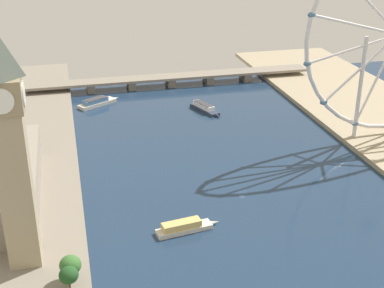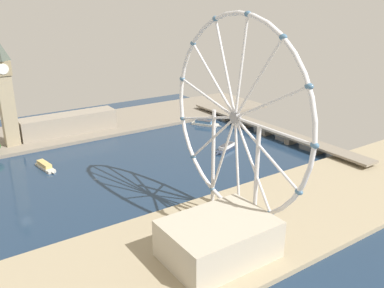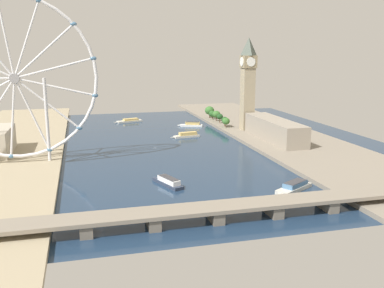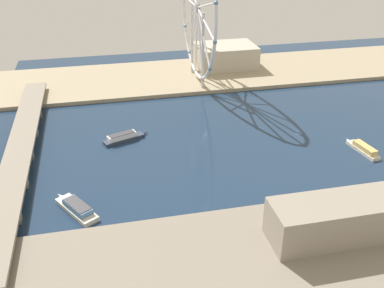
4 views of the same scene
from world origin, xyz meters
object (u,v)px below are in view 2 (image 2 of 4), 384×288
Objects in this scene: tour_boat_0 at (205,123)px; ferris_wheel at (235,118)px; tour_boat_1 at (45,166)px; riverside_hall at (218,239)px; tour_boat_2 at (226,148)px; clock_tower at (5,92)px; river_bridge at (268,129)px; parliament_block at (69,123)px.

ferris_wheel is at bearing -62.58° from tour_boat_0.
tour_boat_1 is at bearing -152.81° from ferris_wheel.
riverside_hall is 1.82× the size of tour_boat_1.
tour_boat_2 is (-127.76, 107.70, -10.87)m from riverside_hall.
clock_tower is 2.95× the size of tour_boat_2.
tour_boat_0 is at bearing 77.21° from clock_tower.
clock_tower reaches higher than riverside_hall.
tour_boat_0 is (-201.12, 137.61, -10.88)m from riverside_hall.
river_bridge reaches higher than tour_boat_0.
parliament_block is 3.08× the size of tour_boat_1.
riverside_hall reaches higher than tour_boat_2.
ferris_wheel is at bearing 21.73° from clock_tower.
ferris_wheel is at bearing 131.74° from riverside_hall.
riverside_hall reaches higher than river_bridge.
riverside_hall is 1.74× the size of tour_boat_0.
tour_boat_0 is at bearing 69.85° from parliament_block.
tour_boat_1 is at bearing -38.87° from tour_boat_2.
river_bridge is at bearing 129.11° from riverside_hall.
clock_tower is at bearing -179.57° from tour_boat_1.
tour_boat_1 is at bearing -31.36° from parliament_block.
riverside_hall is at bearing -50.89° from river_bridge.
parliament_block is 0.77× the size of ferris_wheel.
tour_boat_1 is (-36.93, -211.36, -3.81)m from river_bridge.
ferris_wheel reaches higher than tour_boat_2.
parliament_block is 2.94× the size of tour_boat_0.
tour_boat_2 is at bearing 53.67° from clock_tower.
river_bridge is 7.23× the size of tour_boat_2.
tour_boat_1 is (-145.33, -74.65, -62.37)m from ferris_wheel.
tour_boat_1 is at bearing -113.50° from tour_boat_0.
riverside_hall is 1.73× the size of tour_boat_2.
clock_tower is 1.71× the size of riverside_hall.
parliament_block is 249.86m from riverside_hall.
tour_boat_1 is (24.72, -177.44, -0.11)m from tour_boat_0.
river_bridge is (-139.47, 171.53, -7.19)m from riverside_hall.
riverside_hall reaches higher than tour_boat_1.
river_bridge reaches higher than tour_boat_1.
parliament_block is 1.69× the size of riverside_hall.
clock_tower is at bearing -168.42° from riverside_hall.
riverside_hall is 221.20m from river_bridge.
clock_tower is at bearing -134.21° from tour_boat_0.
parliament_block is at bearing 96.37° from clock_tower.
tour_boat_0 is at bearing -151.18° from river_bridge.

